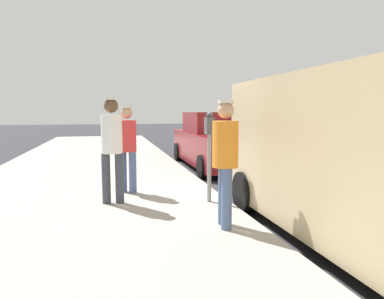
{
  "coord_description": "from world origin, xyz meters",
  "views": [
    {
      "loc": [
        2.98,
        5.97,
        1.68
      ],
      "look_at": [
        1.65,
        0.42,
        1.05
      ],
      "focal_mm": 32.49,
      "sensor_mm": 36.0,
      "label": 1
    }
  ],
  "objects_px": {
    "pedestrian_in_red": "(127,144)",
    "pedestrian_in_orange": "(225,155)",
    "pedestrian_in_white": "(112,143)",
    "parking_meter_near": "(209,141)",
    "parked_sedan_behind": "(216,142)"
  },
  "relations": [
    {
      "from": "pedestrian_in_orange",
      "to": "pedestrian_in_red",
      "type": "height_order",
      "value": "pedestrian_in_orange"
    },
    {
      "from": "pedestrian_in_orange",
      "to": "pedestrian_in_red",
      "type": "relative_size",
      "value": 1.03
    },
    {
      "from": "pedestrian_in_white",
      "to": "pedestrian_in_orange",
      "type": "xyz_separation_m",
      "value": [
        -1.43,
        1.56,
        -0.05
      ]
    },
    {
      "from": "pedestrian_in_white",
      "to": "parked_sedan_behind",
      "type": "relative_size",
      "value": 0.4
    },
    {
      "from": "parking_meter_near",
      "to": "pedestrian_in_orange",
      "type": "bearing_deg",
      "value": 82.9
    },
    {
      "from": "pedestrian_in_red",
      "to": "pedestrian_in_orange",
      "type": "bearing_deg",
      "value": 116.41
    },
    {
      "from": "parked_sedan_behind",
      "to": "pedestrian_in_red",
      "type": "bearing_deg",
      "value": 50.14
    },
    {
      "from": "pedestrian_in_white",
      "to": "pedestrian_in_orange",
      "type": "height_order",
      "value": "pedestrian_in_white"
    },
    {
      "from": "parked_sedan_behind",
      "to": "pedestrian_in_orange",
      "type": "bearing_deg",
      "value": 73.6
    },
    {
      "from": "pedestrian_in_white",
      "to": "pedestrian_in_orange",
      "type": "distance_m",
      "value": 2.12
    },
    {
      "from": "pedestrian_in_orange",
      "to": "parking_meter_near",
      "type": "bearing_deg",
      "value": -97.1
    },
    {
      "from": "pedestrian_in_red",
      "to": "parked_sedan_behind",
      "type": "distance_m",
      "value": 4.4
    },
    {
      "from": "pedestrian_in_white",
      "to": "parked_sedan_behind",
      "type": "distance_m",
      "value": 5.16
    },
    {
      "from": "pedestrian_in_white",
      "to": "pedestrian_in_orange",
      "type": "bearing_deg",
      "value": 132.49
    },
    {
      "from": "parking_meter_near",
      "to": "pedestrian_in_red",
      "type": "xyz_separation_m",
      "value": [
        1.3,
        -1.02,
        -0.11
      ]
    }
  ]
}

